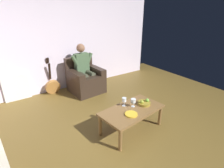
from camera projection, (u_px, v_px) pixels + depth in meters
The scene contains 11 objects.
ground_plane at pixel (133, 150), 2.82m from camera, with size 7.07×7.07×0.00m, color brown.
wall_back at pixel (61, 39), 4.56m from camera, with size 5.64×0.06×2.73m, color silver.
armchair at pixel (85, 80), 4.73m from camera, with size 0.85×0.86×0.91m.
person_seated at pixel (84, 67), 4.61m from camera, with size 0.64×0.58×1.27m.
coffee_table at pixel (132, 112), 3.16m from camera, with size 1.21×0.75×0.43m.
guitar at pixel (53, 86), 4.63m from camera, with size 0.38×0.28×0.95m.
radiator at pixel (17, 88), 4.27m from camera, with size 0.60×0.06×0.64m, color white.
wine_glass_near at pixel (124, 100), 3.21m from camera, with size 0.08×0.08×0.16m.
wine_glass_far at pixel (133, 101), 3.18m from camera, with size 0.09×0.09×0.16m.
fruit_bowl at pixel (144, 103), 3.29m from camera, with size 0.24×0.24×0.11m.
decorative_dish at pixel (131, 114), 2.97m from camera, with size 0.21×0.21×0.02m, color gold.
Camera 1 is at (1.51, 1.62, 2.08)m, focal length 28.30 mm.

